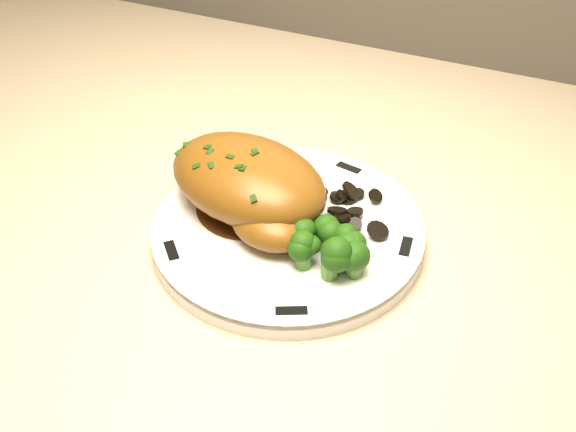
% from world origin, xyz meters
% --- Properties ---
extents(plate, '(0.24, 0.24, 0.02)m').
position_xyz_m(plate, '(0.04, 1.59, 0.91)').
color(plate, white).
rests_on(plate, counter).
extents(rim_accent_0, '(0.03, 0.01, 0.00)m').
position_xyz_m(rim_accent_0, '(0.06, 1.69, 0.92)').
color(rim_accent_0, black).
rests_on(rim_accent_0, plate).
extents(rim_accent_1, '(0.02, 0.03, 0.00)m').
position_xyz_m(rim_accent_1, '(-0.05, 1.64, 0.92)').
color(rim_accent_1, black).
rests_on(rim_accent_1, plate).
extents(rim_accent_2, '(0.02, 0.02, 0.00)m').
position_xyz_m(rim_accent_2, '(-0.03, 1.52, 0.92)').
color(rim_accent_2, black).
rests_on(rim_accent_2, plate).
extents(rim_accent_3, '(0.03, 0.02, 0.00)m').
position_xyz_m(rim_accent_3, '(0.08, 1.50, 0.92)').
color(rim_accent_3, black).
rests_on(rim_accent_3, plate).
extents(rim_accent_4, '(0.01, 0.03, 0.00)m').
position_xyz_m(rim_accent_4, '(0.14, 1.60, 0.92)').
color(rim_accent_4, black).
rests_on(rim_accent_4, plate).
extents(gravy_pool, '(0.09, 0.09, 0.00)m').
position_xyz_m(gravy_pool, '(-0.00, 1.60, 0.92)').
color(gravy_pool, '#3F210B').
rests_on(gravy_pool, plate).
extents(chicken_breast, '(0.17, 0.14, 0.06)m').
position_xyz_m(chicken_breast, '(0.00, 1.60, 0.95)').
color(chicken_breast, brown).
rests_on(chicken_breast, plate).
extents(mushroom_pile, '(0.07, 0.05, 0.02)m').
position_xyz_m(mushroom_pile, '(0.08, 1.63, 0.92)').
color(mushroom_pile, black).
rests_on(mushroom_pile, plate).
extents(broccoli_florets, '(0.07, 0.05, 0.03)m').
position_xyz_m(broccoli_florets, '(0.09, 1.56, 0.94)').
color(broccoli_florets, '#548C3B').
rests_on(broccoli_florets, plate).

